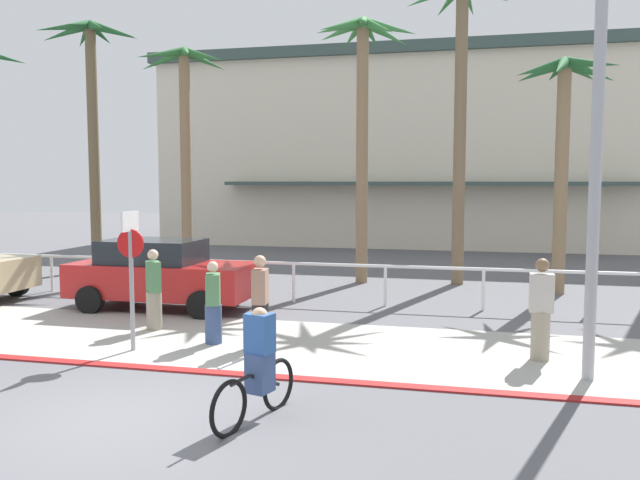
{
  "coord_description": "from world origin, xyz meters",
  "views": [
    {
      "loc": [
        4.49,
        -7.39,
        3.1
      ],
      "look_at": [
        1.29,
        6.0,
        1.85
      ],
      "focal_mm": 36.49,
      "sensor_mm": 36.0,
      "label": 1
    }
  ],
  "objects_px": {
    "pedestrian_1": "(541,313)",
    "palm_tree_1": "(91,84)",
    "stop_sign_bike_lane": "(131,260)",
    "cyclist_black_0": "(258,367)",
    "palm_tree_3": "(362,81)",
    "streetlight_curb": "(601,101)",
    "palm_tree_2": "(184,110)",
    "pedestrian_0": "(213,306)",
    "car_red_1": "(160,273)",
    "palm_tree_4": "(461,55)",
    "palm_tree_5": "(564,117)",
    "pedestrian_3": "(154,293)",
    "pedestrian_2": "(260,305)"
  },
  "relations": [
    {
      "from": "pedestrian_1",
      "to": "palm_tree_1",
      "type": "bearing_deg",
      "value": 148.77
    },
    {
      "from": "stop_sign_bike_lane",
      "to": "cyclist_black_0",
      "type": "distance_m",
      "value": 4.4
    },
    {
      "from": "palm_tree_1",
      "to": "palm_tree_3",
      "type": "height_order",
      "value": "palm_tree_1"
    },
    {
      "from": "palm_tree_1",
      "to": "pedestrian_1",
      "type": "distance_m",
      "value": 17.24
    },
    {
      "from": "streetlight_curb",
      "to": "palm_tree_2",
      "type": "relative_size",
      "value": 0.99
    },
    {
      "from": "stop_sign_bike_lane",
      "to": "pedestrian_0",
      "type": "height_order",
      "value": "stop_sign_bike_lane"
    },
    {
      "from": "palm_tree_1",
      "to": "cyclist_black_0",
      "type": "height_order",
      "value": "palm_tree_1"
    },
    {
      "from": "car_red_1",
      "to": "pedestrian_0",
      "type": "distance_m",
      "value": 3.9
    },
    {
      "from": "palm_tree_4",
      "to": "palm_tree_5",
      "type": "bearing_deg",
      "value": -22.91
    },
    {
      "from": "palm_tree_4",
      "to": "pedestrian_3",
      "type": "xyz_separation_m",
      "value": [
        -5.96,
        -7.72,
        -6.01
      ]
    },
    {
      "from": "stop_sign_bike_lane",
      "to": "streetlight_curb",
      "type": "xyz_separation_m",
      "value": [
        7.8,
        -0.18,
        2.6
      ]
    },
    {
      "from": "streetlight_curb",
      "to": "pedestrian_1",
      "type": "height_order",
      "value": "streetlight_curb"
    },
    {
      "from": "palm_tree_5",
      "to": "car_red_1",
      "type": "bearing_deg",
      "value": -155.3
    },
    {
      "from": "palm_tree_1",
      "to": "palm_tree_2",
      "type": "relative_size",
      "value": 1.12
    },
    {
      "from": "palm_tree_4",
      "to": "pedestrian_2",
      "type": "xyz_separation_m",
      "value": [
        -3.35,
        -8.55,
        -5.98
      ]
    },
    {
      "from": "palm_tree_3",
      "to": "car_red_1",
      "type": "distance_m",
      "value": 8.4
    },
    {
      "from": "pedestrian_0",
      "to": "pedestrian_1",
      "type": "bearing_deg",
      "value": 2.34
    },
    {
      "from": "palm_tree_3",
      "to": "cyclist_black_0",
      "type": "bearing_deg",
      "value": -86.78
    },
    {
      "from": "palm_tree_1",
      "to": "pedestrian_2",
      "type": "relative_size",
      "value": 4.91
    },
    {
      "from": "pedestrian_2",
      "to": "palm_tree_1",
      "type": "bearing_deg",
      "value": 135.75
    },
    {
      "from": "pedestrian_0",
      "to": "palm_tree_4",
      "type": "bearing_deg",
      "value": 63.28
    },
    {
      "from": "palm_tree_1",
      "to": "palm_tree_4",
      "type": "relative_size",
      "value": 0.95
    },
    {
      "from": "palm_tree_1",
      "to": "palm_tree_3",
      "type": "distance_m",
      "value": 9.47
    },
    {
      "from": "pedestrian_0",
      "to": "pedestrian_1",
      "type": "distance_m",
      "value": 5.95
    },
    {
      "from": "car_red_1",
      "to": "stop_sign_bike_lane",
      "type": "bearing_deg",
      "value": -69.97
    },
    {
      "from": "cyclist_black_0",
      "to": "pedestrian_2",
      "type": "height_order",
      "value": "pedestrian_2"
    },
    {
      "from": "palm_tree_5",
      "to": "pedestrian_1",
      "type": "bearing_deg",
      "value": -99.06
    },
    {
      "from": "streetlight_curb",
      "to": "cyclist_black_0",
      "type": "relative_size",
      "value": 4.25
    },
    {
      "from": "palm_tree_5",
      "to": "pedestrian_0",
      "type": "bearing_deg",
      "value": -133.89
    },
    {
      "from": "car_red_1",
      "to": "pedestrian_0",
      "type": "xyz_separation_m",
      "value": [
        2.59,
        -2.91,
        -0.14
      ]
    },
    {
      "from": "palm_tree_1",
      "to": "palm_tree_3",
      "type": "relative_size",
      "value": 1.07
    },
    {
      "from": "palm_tree_4",
      "to": "pedestrian_0",
      "type": "xyz_separation_m",
      "value": [
        -4.3,
        -8.53,
        -6.06
      ]
    },
    {
      "from": "pedestrian_2",
      "to": "streetlight_curb",
      "type": "bearing_deg",
      "value": -9.84
    },
    {
      "from": "palm_tree_3",
      "to": "cyclist_black_0",
      "type": "xyz_separation_m",
      "value": [
        0.65,
        -11.63,
        -5.39
      ]
    },
    {
      "from": "streetlight_curb",
      "to": "palm_tree_1",
      "type": "height_order",
      "value": "palm_tree_1"
    },
    {
      "from": "pedestrian_3",
      "to": "palm_tree_1",
      "type": "bearing_deg",
      "value": 128.8
    },
    {
      "from": "palm_tree_3",
      "to": "palm_tree_2",
      "type": "bearing_deg",
      "value": 170.17
    },
    {
      "from": "palm_tree_2",
      "to": "cyclist_black_0",
      "type": "height_order",
      "value": "palm_tree_2"
    },
    {
      "from": "car_red_1",
      "to": "pedestrian_2",
      "type": "distance_m",
      "value": 4.6
    },
    {
      "from": "palm_tree_1",
      "to": "palm_tree_4",
      "type": "distance_m",
      "value": 12.31
    },
    {
      "from": "palm_tree_1",
      "to": "streetlight_curb",
      "type": "bearing_deg",
      "value": -33.64
    },
    {
      "from": "pedestrian_0",
      "to": "pedestrian_3",
      "type": "relative_size",
      "value": 0.94
    },
    {
      "from": "car_red_1",
      "to": "palm_tree_2",
      "type": "bearing_deg",
      "value": 109.55
    },
    {
      "from": "palm_tree_2",
      "to": "pedestrian_3",
      "type": "bearing_deg",
      "value": -69.33
    },
    {
      "from": "streetlight_curb",
      "to": "pedestrian_0",
      "type": "height_order",
      "value": "streetlight_curb"
    },
    {
      "from": "stop_sign_bike_lane",
      "to": "pedestrian_1",
      "type": "height_order",
      "value": "stop_sign_bike_lane"
    },
    {
      "from": "streetlight_curb",
      "to": "pedestrian_2",
      "type": "distance_m",
      "value": 6.67
    },
    {
      "from": "palm_tree_2",
      "to": "stop_sign_bike_lane",
      "type": "bearing_deg",
      "value": -70.27
    },
    {
      "from": "palm_tree_4",
      "to": "pedestrian_2",
      "type": "relative_size",
      "value": 5.16
    },
    {
      "from": "palm_tree_3",
      "to": "pedestrian_0",
      "type": "distance_m",
      "value": 9.83
    }
  ]
}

